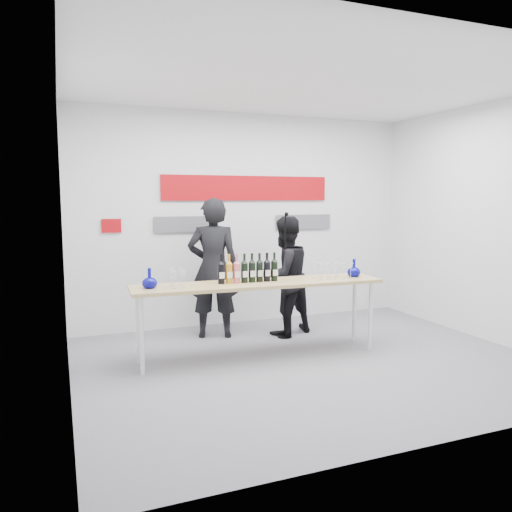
# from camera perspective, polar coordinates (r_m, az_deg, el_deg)

# --- Properties ---
(ground) EXTENTS (5.00, 5.00, 0.00)m
(ground) POSITION_cam_1_polar(r_m,az_deg,el_deg) (5.69, 6.26, -11.95)
(ground) COLOR slate
(ground) RESTS_ON ground
(back_wall) EXTENTS (5.00, 0.04, 3.00)m
(back_wall) POSITION_cam_1_polar(r_m,az_deg,el_deg) (7.23, -1.03, 4.19)
(back_wall) COLOR silver
(back_wall) RESTS_ON ground
(signage) EXTENTS (3.38, 0.02, 0.79)m
(signage) POSITION_cam_1_polar(r_m,az_deg,el_deg) (7.17, -1.37, 6.62)
(signage) COLOR #A2060D
(signage) RESTS_ON back_wall
(tasting_table) EXTENTS (2.90, 0.72, 0.86)m
(tasting_table) POSITION_cam_1_polar(r_m,az_deg,el_deg) (5.67, 0.37, -3.66)
(tasting_table) COLOR tan
(tasting_table) RESTS_ON ground
(wine_bottles) EXTENTS (0.71, 0.11, 0.33)m
(wine_bottles) POSITION_cam_1_polar(r_m,az_deg,el_deg) (5.63, -0.90, -1.36)
(wine_bottles) COLOR black
(wine_bottles) RESTS_ON tasting_table
(decanter_left) EXTENTS (0.16, 0.16, 0.21)m
(decanter_left) POSITION_cam_1_polar(r_m,az_deg,el_deg) (5.39, -12.08, -2.48)
(decanter_left) COLOR #06077B
(decanter_left) RESTS_ON tasting_table
(decanter_right) EXTENTS (0.16, 0.16, 0.21)m
(decanter_right) POSITION_cam_1_polar(r_m,az_deg,el_deg) (6.16, 11.13, -1.33)
(decanter_right) COLOR #06077B
(decanter_right) RESTS_ON tasting_table
(glasses_left) EXTENTS (0.17, 0.23, 0.18)m
(glasses_left) POSITION_cam_1_polar(r_m,az_deg,el_deg) (5.42, -8.94, -2.54)
(glasses_left) COLOR silver
(glasses_left) RESTS_ON tasting_table
(glasses_right) EXTENTS (0.46, 0.24, 0.18)m
(glasses_right) POSITION_cam_1_polar(r_m,az_deg,el_deg) (5.99, 8.58, -1.66)
(glasses_right) COLOR silver
(glasses_right) RESTS_ON tasting_table
(presenter_left) EXTENTS (0.76, 0.62, 1.81)m
(presenter_left) POSITION_cam_1_polar(r_m,az_deg,el_deg) (6.48, -4.91, -1.40)
(presenter_left) COLOR black
(presenter_left) RESTS_ON ground
(presenter_right) EXTENTS (0.89, 0.77, 1.57)m
(presenter_right) POSITION_cam_1_polar(r_m,az_deg,el_deg) (6.64, 3.31, -2.24)
(presenter_right) COLOR black
(presenter_right) RESTS_ON ground
(mic_stand) EXTENTS (0.19, 0.19, 1.63)m
(mic_stand) POSITION_cam_1_polar(r_m,az_deg,el_deg) (6.49, 3.32, -5.02)
(mic_stand) COLOR black
(mic_stand) RESTS_ON ground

